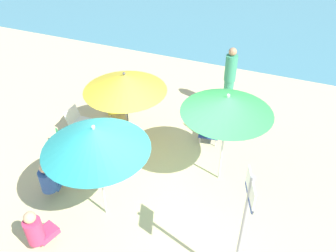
# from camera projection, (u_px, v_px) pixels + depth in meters

# --- Properties ---
(ground_plane) EXTENTS (40.00, 40.00, 0.00)m
(ground_plane) POSITION_uv_depth(u_px,v_px,m) (157.00, 195.00, 6.99)
(ground_plane) COLOR beige
(sea_water) EXTENTS (40.00, 16.00, 0.01)m
(sea_water) POSITION_uv_depth(u_px,v_px,m) (271.00, 0.00, 17.48)
(sea_water) COLOR teal
(sea_water) RESTS_ON ground_plane
(umbrella_green) EXTENTS (1.72, 1.72, 2.06)m
(umbrella_green) POSITION_uv_depth(u_px,v_px,m) (227.00, 105.00, 6.31)
(umbrella_green) COLOR silver
(umbrella_green) RESTS_ON ground_plane
(umbrella_teal) EXTENTS (1.79, 1.79, 2.05)m
(umbrella_teal) POSITION_uv_depth(u_px,v_px,m) (95.00, 139.00, 5.59)
(umbrella_teal) COLOR silver
(umbrella_teal) RESTS_ON ground_plane
(umbrella_yellow) EXTENTS (1.80, 1.80, 1.88)m
(umbrella_yellow) POSITION_uv_depth(u_px,v_px,m) (125.00, 83.00, 7.36)
(umbrella_yellow) COLOR #4C4C51
(umbrella_yellow) RESTS_ON ground_plane
(beach_chair_a) EXTENTS (0.59, 0.48, 0.61)m
(beach_chair_a) POSITION_uv_depth(u_px,v_px,m) (79.00, 120.00, 8.52)
(beach_chair_a) COLOR white
(beach_chair_a) RESTS_ON ground_plane
(beach_chair_b) EXTENTS (0.76, 0.76, 0.54)m
(beach_chair_b) POSITION_uv_depth(u_px,v_px,m) (68.00, 142.00, 7.93)
(beach_chair_b) COLOR #33934C
(beach_chair_b) RESTS_ON ground_plane
(beach_chair_c) EXTENTS (0.55, 0.60, 0.61)m
(beach_chair_c) POSITION_uv_depth(u_px,v_px,m) (210.00, 128.00, 8.31)
(beach_chair_c) COLOR navy
(beach_chair_c) RESTS_ON ground_plane
(beach_chair_d) EXTENTS (0.72, 0.72, 0.59)m
(beach_chair_d) POSITION_uv_depth(u_px,v_px,m) (116.00, 104.00, 9.17)
(beach_chair_d) COLOR gold
(beach_chair_d) RESTS_ON ground_plane
(beach_chair_e) EXTENTS (0.59, 0.60, 0.63)m
(beach_chair_e) POSITION_uv_depth(u_px,v_px,m) (79.00, 157.00, 7.40)
(beach_chair_e) COLOR red
(beach_chair_e) RESTS_ON ground_plane
(person_a) EXTENTS (0.39, 0.55, 0.90)m
(person_a) POSITION_uv_depth(u_px,v_px,m) (50.00, 180.00, 6.71)
(person_a) COLOR #2D519E
(person_a) RESTS_ON ground_plane
(person_b) EXTENTS (0.38, 0.54, 0.92)m
(person_b) POSITION_uv_depth(u_px,v_px,m) (37.00, 230.00, 5.78)
(person_b) COLOR #DB3866
(person_b) RESTS_ON ground_plane
(person_c) EXTENTS (0.30, 0.30, 1.77)m
(person_c) POSITION_uv_depth(u_px,v_px,m) (230.00, 79.00, 9.00)
(person_c) COLOR #389970
(person_c) RESTS_ON ground_plane
(warning_sign) EXTENTS (0.21, 0.50, 2.28)m
(warning_sign) POSITION_uv_depth(u_px,v_px,m) (244.00, 220.00, 4.67)
(warning_sign) COLOR #ADADB2
(warning_sign) RESTS_ON ground_plane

